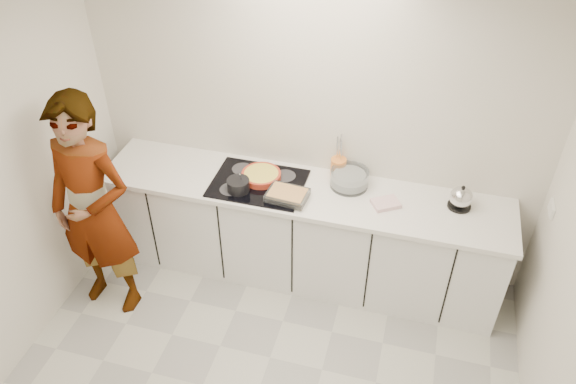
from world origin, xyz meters
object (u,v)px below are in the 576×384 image
(baking_dish, at_px, (287,195))
(saucepan, at_px, (238,185))
(hob, at_px, (258,183))
(cook, at_px, (94,211))
(tart_dish, at_px, (261,175))
(kettle, at_px, (461,198))
(utensil_crock, at_px, (338,167))
(mixing_bowl, at_px, (349,179))

(baking_dish, bearing_deg, saucepan, -179.22)
(hob, distance_m, cook, 1.25)
(saucepan, height_order, baking_dish, saucepan)
(tart_dish, height_order, saucepan, saucepan)
(hob, distance_m, saucepan, 0.19)
(cook, bearing_deg, baking_dish, 25.37)
(saucepan, height_order, kettle, kettle)
(tart_dish, relative_size, cook, 0.18)
(hob, bearing_deg, saucepan, -130.75)
(tart_dish, height_order, kettle, kettle)
(hob, relative_size, utensil_crock, 4.63)
(mixing_bowl, xyz_separation_m, cook, (-1.75, -0.83, -0.04))
(utensil_crock, distance_m, cook, 1.89)
(mixing_bowl, bearing_deg, kettle, -2.78)
(saucepan, xyz_separation_m, kettle, (1.65, 0.26, 0.02))
(tart_dish, bearing_deg, utensil_crock, 20.70)
(saucepan, bearing_deg, hob, 49.25)
(cook, bearing_deg, mixing_bowl, 28.88)
(mixing_bowl, xyz_separation_m, utensil_crock, (-0.11, 0.11, 0.01))
(baking_dish, bearing_deg, kettle, 11.43)
(tart_dish, height_order, cook, cook)
(mixing_bowl, xyz_separation_m, kettle, (0.84, -0.04, 0.02))
(hob, height_order, baking_dish, baking_dish)
(baking_dish, relative_size, cook, 0.17)
(cook, bearing_deg, hob, 35.61)
(tart_dish, bearing_deg, hob, -96.21)
(hob, relative_size, saucepan, 3.44)
(saucepan, relative_size, utensil_crock, 1.34)
(baking_dish, distance_m, utensil_crock, 0.51)
(tart_dish, distance_m, kettle, 1.53)
(tart_dish, relative_size, utensil_crock, 2.19)
(tart_dish, xyz_separation_m, cook, (-1.06, -0.72, -0.01))
(utensil_crock, bearing_deg, saucepan, -149.41)
(mixing_bowl, relative_size, utensil_crock, 2.52)
(baking_dish, bearing_deg, hob, 154.71)
(hob, height_order, utensil_crock, utensil_crock)
(kettle, xyz_separation_m, utensil_crock, (-0.95, 0.15, -0.01))
(hob, bearing_deg, mixing_bowl, 13.54)
(hob, height_order, tart_dish, tart_dish)
(kettle, bearing_deg, saucepan, -171.04)
(tart_dish, distance_m, mixing_bowl, 0.69)
(saucepan, distance_m, kettle, 1.67)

